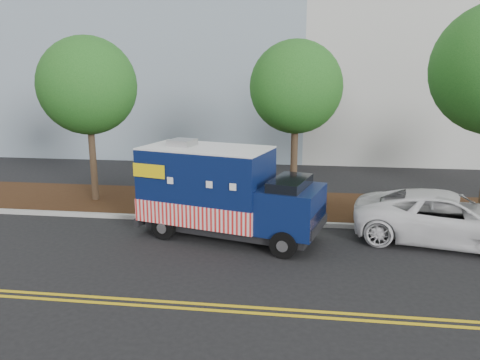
# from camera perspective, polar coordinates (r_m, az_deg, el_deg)

# --- Properties ---
(ground) EXTENTS (120.00, 120.00, 0.00)m
(ground) POSITION_cam_1_polar(r_m,az_deg,el_deg) (15.06, -0.32, -7.00)
(ground) COLOR black
(ground) RESTS_ON ground
(curb) EXTENTS (120.00, 0.18, 0.15)m
(curb) POSITION_cam_1_polar(r_m,az_deg,el_deg) (16.34, 0.36, -5.06)
(curb) COLOR #9E9E99
(curb) RESTS_ON ground
(mulch_strip) EXTENTS (120.00, 4.00, 0.15)m
(mulch_strip) POSITION_cam_1_polar(r_m,az_deg,el_deg) (18.33, 1.19, -3.01)
(mulch_strip) COLOR black
(mulch_strip) RESTS_ON ground
(centerline_near) EXTENTS (120.00, 0.10, 0.01)m
(centerline_near) POSITION_cam_1_polar(r_m,az_deg,el_deg) (11.05, -3.63, -14.91)
(centerline_near) COLOR gold
(centerline_near) RESTS_ON ground
(centerline_far) EXTENTS (120.00, 0.10, 0.01)m
(centerline_far) POSITION_cam_1_polar(r_m,az_deg,el_deg) (10.83, -3.89, -15.53)
(centerline_far) COLOR gold
(centerline_far) RESTS_ON ground
(tree_a) EXTENTS (3.72, 3.72, 6.50)m
(tree_a) POSITION_cam_1_polar(r_m,az_deg,el_deg) (19.03, -18.08, 10.85)
(tree_a) COLOR #38281C
(tree_a) RESTS_ON ground
(tree_b) EXTENTS (3.39, 3.39, 6.31)m
(tree_b) POSITION_cam_1_polar(r_m,az_deg,el_deg) (17.40, 6.83, 11.15)
(tree_b) COLOR #38281C
(tree_b) RESTS_ON ground
(sign_post) EXTENTS (0.06, 0.06, 2.40)m
(sign_post) POSITION_cam_1_polar(r_m,az_deg,el_deg) (16.82, -10.05, -0.74)
(sign_post) COLOR #473828
(sign_post) RESTS_ON ground
(food_truck) EXTENTS (6.14, 3.53, 3.06)m
(food_truck) POSITION_cam_1_polar(r_m,az_deg,el_deg) (14.79, -2.32, -1.75)
(food_truck) COLOR black
(food_truck) RESTS_ON ground
(white_car) EXTENTS (6.02, 3.71, 1.56)m
(white_car) POSITION_cam_1_polar(r_m,az_deg,el_deg) (15.76, 24.02, -4.27)
(white_car) COLOR white
(white_car) RESTS_ON ground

